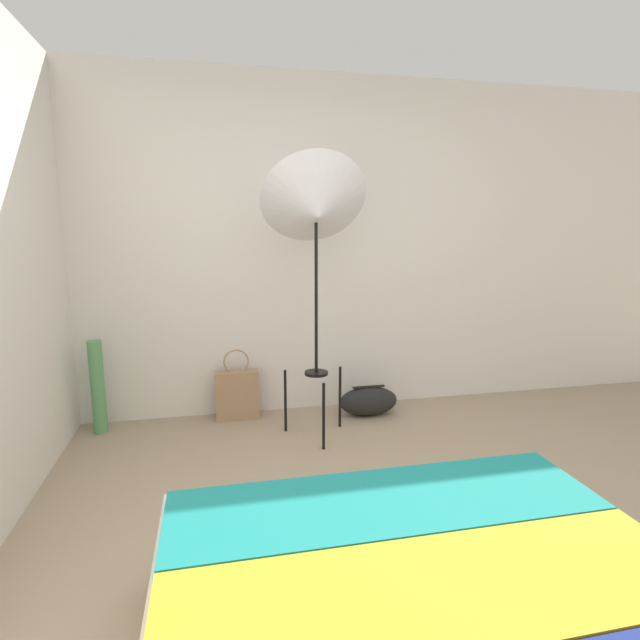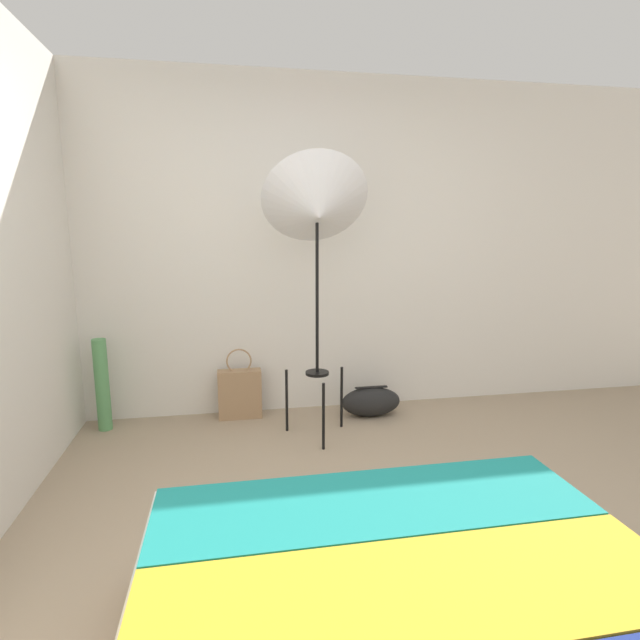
{
  "view_description": "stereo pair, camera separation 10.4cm",
  "coord_description": "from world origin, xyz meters",
  "px_view_note": "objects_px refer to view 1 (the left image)",
  "views": [
    {
      "loc": [
        -0.71,
        -1.68,
        1.46
      ],
      "look_at": [
        -0.04,
        1.4,
        0.87
      ],
      "focal_mm": 28.0,
      "sensor_mm": 36.0,
      "label": 1
    },
    {
      "loc": [
        -0.6,
        -1.7,
        1.46
      ],
      "look_at": [
        -0.04,
        1.4,
        0.87
      ],
      "focal_mm": 28.0,
      "sensor_mm": 36.0,
      "label": 2
    }
  ],
  "objects_px": {
    "paper_roll": "(98,387)",
    "photo_umbrella": "(316,210)",
    "tote_bag": "(237,394)",
    "duffel_bag": "(368,401)"
  },
  "relations": [
    {
      "from": "paper_roll",
      "to": "photo_umbrella",
      "type": "bearing_deg",
      "value": -14.24
    },
    {
      "from": "tote_bag",
      "to": "duffel_bag",
      "type": "height_order",
      "value": "tote_bag"
    },
    {
      "from": "tote_bag",
      "to": "duffel_bag",
      "type": "bearing_deg",
      "value": -8.32
    },
    {
      "from": "photo_umbrella",
      "to": "duffel_bag",
      "type": "bearing_deg",
      "value": 31.43
    },
    {
      "from": "duffel_bag",
      "to": "paper_roll",
      "type": "bearing_deg",
      "value": 177.41
    },
    {
      "from": "photo_umbrella",
      "to": "tote_bag",
      "type": "distance_m",
      "value": 1.54
    },
    {
      "from": "photo_umbrella",
      "to": "paper_roll",
      "type": "xyz_separation_m",
      "value": [
        -1.51,
        0.38,
        -1.24
      ]
    },
    {
      "from": "photo_umbrella",
      "to": "tote_bag",
      "type": "xyz_separation_m",
      "value": [
        -0.53,
        0.44,
        -1.38
      ]
    },
    {
      "from": "photo_umbrella",
      "to": "tote_bag",
      "type": "bearing_deg",
      "value": 140.22
    },
    {
      "from": "photo_umbrella",
      "to": "tote_bag",
      "type": "height_order",
      "value": "photo_umbrella"
    }
  ]
}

